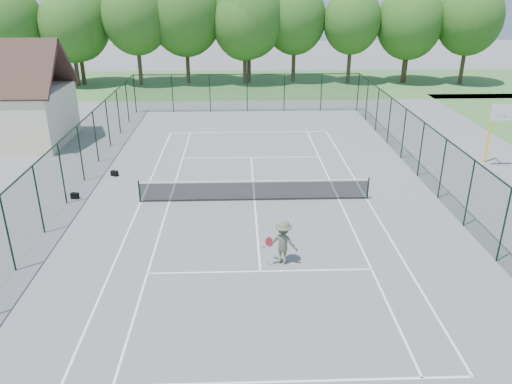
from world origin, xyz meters
TOP-DOWN VIEW (x-y plane):
  - ground at (0.00, 0.00)m, footprint 140.00×140.00m
  - grass_far at (0.00, 30.00)m, footprint 80.00×16.00m
  - court_lines at (0.00, 0.00)m, footprint 11.05×23.85m
  - tennis_net at (0.00, 0.00)m, footprint 11.08×0.08m
  - fence_enclosure at (0.00, 0.00)m, footprint 18.05×36.05m
  - tree_line_far at (0.00, 30.00)m, footprint 39.40×6.40m
  - basketball_goal at (13.68, 4.58)m, footprint 1.20×1.43m
  - sports_bag_a at (-8.77, 0.57)m, footprint 0.39×0.27m
  - sports_bag_b at (-7.53, 3.61)m, footprint 0.43×0.35m
  - tennis_player at (0.88, -5.79)m, footprint 2.18×1.00m

SIDE VIEW (x-z plane):
  - ground at x=0.00m, z-range 0.00..0.00m
  - court_lines at x=0.00m, z-range 0.00..0.01m
  - grass_far at x=0.00m, z-range 0.00..0.01m
  - sports_bag_b at x=-7.53m, z-range 0.00..0.29m
  - sports_bag_a at x=-8.77m, z-range 0.00..0.29m
  - tennis_net at x=0.00m, z-range 0.03..1.13m
  - tennis_player at x=0.88m, z-range 0.00..1.71m
  - fence_enclosure at x=0.00m, z-range 0.05..3.07m
  - basketball_goal at x=13.68m, z-range 0.74..4.39m
  - tree_line_far at x=0.00m, z-range 1.14..10.84m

